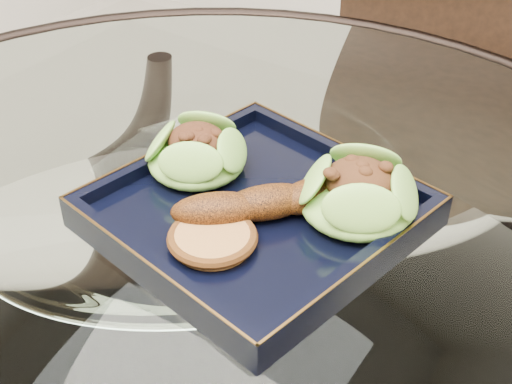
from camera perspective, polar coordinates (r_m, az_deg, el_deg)
The scene contains 7 objects.
dining_table at distance 0.83m, azimuth -4.40°, elevation -11.25°, with size 1.13×1.13×0.77m.
dining_chair at distance 1.19m, azimuth 15.29°, elevation 3.93°, with size 0.57×0.57×1.07m.
navy_plate at distance 0.70m, azimuth -0.00°, elevation -1.99°, with size 0.27×0.27×0.02m, color black.
lettuce_wrap_left at distance 0.74m, azimuth -4.78°, elevation 2.94°, with size 0.10×0.10×0.04m, color #53922A.
lettuce_wrap_right at distance 0.68m, azimuth 8.16°, elevation -0.39°, with size 0.11×0.11×0.04m, color #5CA12E.
roasted_plantain at distance 0.68m, azimuth 0.93°, elevation -0.82°, with size 0.18×0.04×0.03m, color #602C0A.
crumb_patty at distance 0.65m, azimuth -3.50°, elevation -3.80°, with size 0.07×0.07×0.01m, color #B0743A.
Camera 1 is at (0.36, -0.43, 1.20)m, focal length 50.00 mm.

